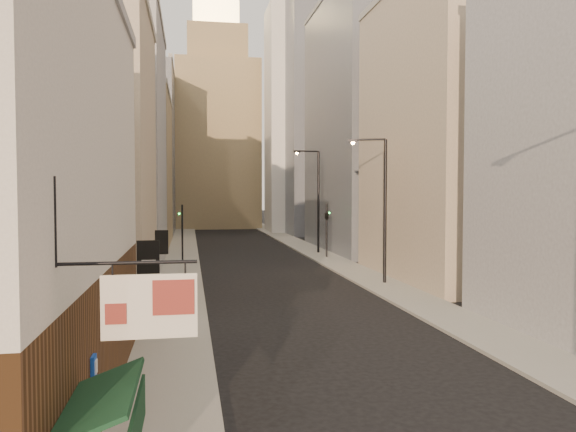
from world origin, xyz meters
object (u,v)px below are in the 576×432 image
object	(u,v)px
streetlamp_far	(316,195)
traffic_light_left	(182,222)
white_tower	(294,110)
traffic_light_right	(327,217)
clock_tower	(217,126)
streetlamp_mid	(381,201)

from	to	relation	value
streetlamp_far	traffic_light_left	bearing A→B (deg)	-171.17
white_tower	traffic_light_right	bearing A→B (deg)	-95.63
streetlamp_far	traffic_light_left	distance (m)	13.66
white_tower	clock_tower	bearing A→B (deg)	128.16
clock_tower	white_tower	distance (m)	17.83
white_tower	streetlamp_mid	xyz separation A→B (m)	(-3.43, -49.62, -13.13)
white_tower	streetlamp_far	bearing A→B (deg)	-96.58
white_tower	streetlamp_far	size ratio (longest dim) A/B	4.09
traffic_light_left	streetlamp_far	bearing A→B (deg)	-155.05
clock_tower	streetlamp_far	distance (m)	47.14
streetlamp_far	traffic_light_left	world-z (taller)	streetlamp_far
clock_tower	streetlamp_mid	bearing A→B (deg)	-83.22
clock_tower	traffic_light_right	distance (m)	51.37
clock_tower	traffic_light_left	distance (m)	51.27
streetlamp_far	traffic_light_right	distance (m)	4.34
white_tower	traffic_light_right	size ratio (longest dim) A/B	8.30
streetlamp_mid	traffic_light_right	xyz separation A→B (m)	(-0.01, 14.72, -1.65)
traffic_light_right	clock_tower	bearing A→B (deg)	-78.98
streetlamp_far	traffic_light_right	size ratio (longest dim) A/B	2.03
clock_tower	streetlamp_mid	world-z (taller)	clock_tower
streetlamp_mid	streetlamp_far	distance (m)	18.60
traffic_light_left	traffic_light_right	size ratio (longest dim) A/B	1.00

